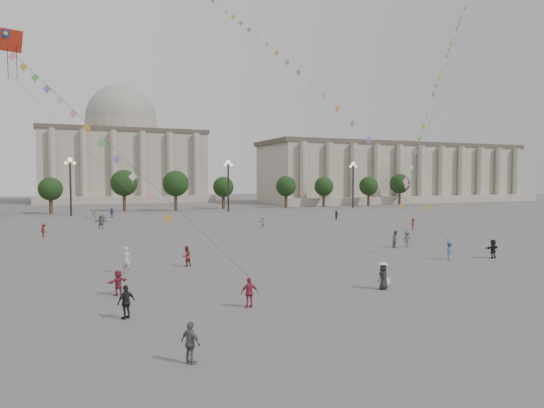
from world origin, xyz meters
name	(u,v)px	position (x,y,z in m)	size (l,w,h in m)	color
ground	(341,290)	(0.00, 0.00, 0.00)	(360.00, 360.00, 0.00)	#565451
hall_east	(396,173)	(75.00, 93.89, 8.43)	(84.00, 26.22, 17.20)	#ADA291
hall_central	(122,154)	(0.00, 129.22, 14.23)	(48.30, 34.30, 35.50)	#ADA291
tree_row	(148,185)	(0.00, 78.00, 5.39)	(137.12, 5.12, 8.00)	#3A291D
lamp_post_mid_west	(70,176)	(-15.00, 70.00, 7.35)	(2.00, 0.90, 10.65)	#262628
lamp_post_mid_east	(228,176)	(15.00, 70.00, 7.35)	(2.00, 0.90, 10.65)	#262628
lamp_post_far_east	(353,176)	(45.00, 70.00, 7.35)	(2.00, 0.90, 10.65)	#262628
person_crowd_0	(112,213)	(-8.52, 62.62, 0.88)	(1.03, 0.43, 1.76)	#36497A
person_crowd_3	(493,249)	(17.98, 5.12, 0.81)	(1.50, 0.48, 1.62)	black
person_crowd_4	(94,213)	(-11.43, 62.10, 0.92)	(1.71, 0.54, 1.84)	beige
person_crowd_6	(407,239)	(15.58, 13.45, 0.83)	(1.07, 0.61, 1.65)	#58595D
person_crowd_7	(263,222)	(8.95, 35.46, 0.86)	(1.60, 0.51, 1.72)	silver
person_crowd_8	(413,224)	(26.85, 26.45, 0.76)	(0.98, 0.56, 1.52)	maroon
person_crowd_9	(336,215)	(25.16, 43.59, 0.76)	(1.42, 0.45, 1.53)	#232428
person_crowd_10	(88,214)	(-12.44, 60.88, 0.85)	(0.62, 0.40, 1.69)	#B1B0AD
person_crowd_12	(101,222)	(-11.37, 43.90, 0.92)	(1.71, 0.54, 1.84)	slate
person_crowd_13	(126,260)	(-11.59, 10.41, 0.97)	(0.70, 0.46, 1.93)	silver
person_crowd_16	(103,220)	(-10.89, 48.22, 0.83)	(0.97, 0.40, 1.65)	slate
person_crowd_17	(44,230)	(-18.08, 36.53, 0.81)	(1.05, 0.60, 1.62)	maroon
tourist_0	(249,293)	(-6.61, -1.69, 0.79)	(0.93, 0.39, 1.58)	#9C2A41
tourist_2	(118,283)	(-12.74, 3.78, 0.74)	(1.37, 0.44, 1.48)	maroon
tourist_3	(191,343)	(-11.28, -8.18, 0.79)	(0.92, 0.38, 1.57)	slate
tourist_4	(126,302)	(-12.83, -1.33, 0.83)	(0.97, 0.40, 1.65)	black
kite_flyer_0	(186,256)	(-6.99, 11.47, 0.79)	(0.76, 0.60, 1.57)	maroon
kite_flyer_1	(450,251)	(14.01, 5.95, 0.77)	(0.99, 0.57, 1.54)	#37567B
kite_flyer_2	(396,239)	(14.21, 13.45, 0.85)	(0.83, 0.65, 1.71)	#5D5D62
hat_person	(383,276)	(2.40, -0.94, 0.83)	(0.89, 0.73, 1.69)	black
dragon_kite	(1,55)	(-18.23, 2.15, 12.90)	(7.01, 2.51, 17.29)	#B42613
kite_train_mid	(258,43)	(9.28, 38.05, 25.59)	(9.52, 59.72, 76.20)	#3F3F3F
kite_train_east	(443,71)	(35.55, 31.04, 22.59)	(40.15, 32.73, 65.39)	#3F3F3F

